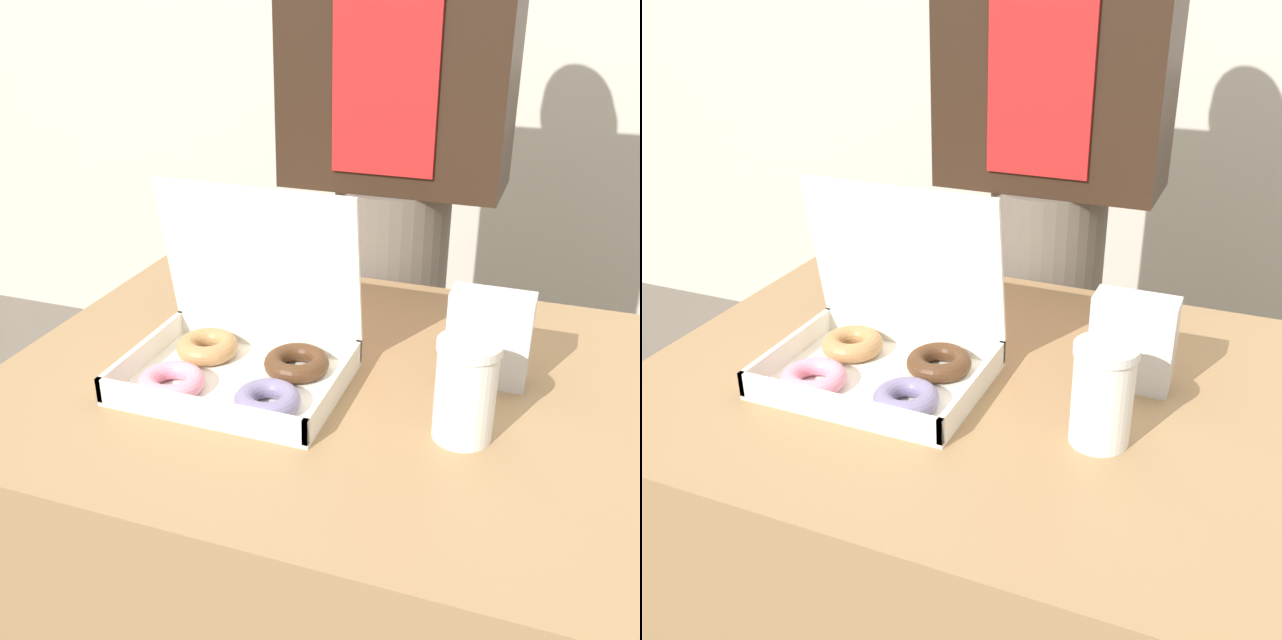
% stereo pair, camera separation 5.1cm
% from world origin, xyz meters
% --- Properties ---
extents(table, '(1.00, 0.76, 0.75)m').
position_xyz_m(table, '(0.00, 0.00, 0.38)').
color(table, '#99754C').
rests_on(table, ground_plane).
extents(donut_box, '(0.31, 0.24, 0.28)m').
position_xyz_m(donut_box, '(-0.14, -0.05, 0.80)').
color(donut_box, white).
rests_on(donut_box, table).
extents(coffee_cup, '(0.08, 0.08, 0.14)m').
position_xyz_m(coffee_cup, '(0.20, -0.09, 0.82)').
color(coffee_cup, white).
rests_on(coffee_cup, table).
extents(napkin_holder, '(0.12, 0.05, 0.14)m').
position_xyz_m(napkin_holder, '(0.20, 0.06, 0.82)').
color(napkin_holder, silver).
rests_on(napkin_holder, table).
extents(person_customer, '(0.44, 0.24, 1.69)m').
position_xyz_m(person_customer, '(-0.06, 0.54, 0.91)').
color(person_customer, '#665B51').
rests_on(person_customer, ground_plane).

